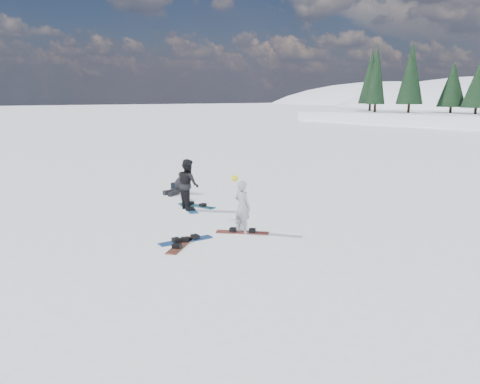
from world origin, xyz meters
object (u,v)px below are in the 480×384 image
object	(u,v)px
snowboard_loose_a	(186,241)
snowboard_loose_b	(181,245)
gear_bag	(177,186)
snowboarder_woman	(242,206)
seated_rider	(181,185)
snowboarder_man	(188,184)
snowboard_loose_c	(197,206)

from	to	relation	value
snowboard_loose_a	snowboard_loose_b	world-z (taller)	same
snowboard_loose_a	gear_bag	bearing A→B (deg)	67.81
snowboarder_woman	snowboard_loose_b	size ratio (longest dim) A/B	1.10
seated_rider	snowboarder_man	bearing A→B (deg)	-42.80
gear_bag	snowboard_loose_c	distance (m)	3.12
snowboard_loose_c	gear_bag	bearing A→B (deg)	143.23
snowboard_loose_c	snowboard_loose_b	size ratio (longest dim) A/B	1.00
snowboard_loose_a	snowboard_loose_c	size ratio (longest dim) A/B	1.00
gear_bag	snowboarder_man	bearing A→B (deg)	-24.41
seated_rider	snowboard_loose_a	distance (m)	6.38
snowboard_loose_a	snowboard_loose_c	xyz separation A→B (m)	(-3.25, 2.46, 0.00)
snowboarder_man	gear_bag	bearing A→B (deg)	-15.46
snowboarder_man	snowboard_loose_c	distance (m)	0.98
seated_rider	snowboard_loose_c	world-z (taller)	seated_rider
gear_bag	seated_rider	bearing A→B (deg)	-20.14
snowboarder_woman	seated_rider	size ratio (longest dim) A/B	1.48
snowboarder_woman	seated_rider	world-z (taller)	snowboarder_woman
snowboarder_man	snowboard_loose_a	bearing A→B (deg)	155.71
snowboard_loose_b	snowboarder_man	bearing A→B (deg)	-163.06
snowboard_loose_c	snowboarder_man	bearing A→B (deg)	-86.61
snowboarder_man	seated_rider	world-z (taller)	snowboarder_man
snowboarder_man	snowboard_loose_b	distance (m)	4.14
snowboarder_man	snowboard_loose_c	size ratio (longest dim) A/B	1.16
snowboarder_woman	snowboarder_man	xyz separation A→B (m)	(-3.41, 0.34, 0.10)
snowboard_loose_c	snowboard_loose_b	distance (m)	4.46
snowboard_loose_c	snowboard_loose_b	bearing A→B (deg)	-56.73
seated_rider	snowboard_loose_b	world-z (taller)	seated_rider
seated_rider	snowboarder_woman	bearing A→B (deg)	-31.68
snowboarder_woman	snowboard_loose_a	size ratio (longest dim) A/B	1.10
snowboarder_woman	gear_bag	bearing A→B (deg)	-22.05
snowboarder_woman	snowboard_loose_c	xyz separation A→B (m)	(-3.58, 0.79, -0.76)
snowboarder_woman	snowboard_loose_a	bearing A→B (deg)	71.83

